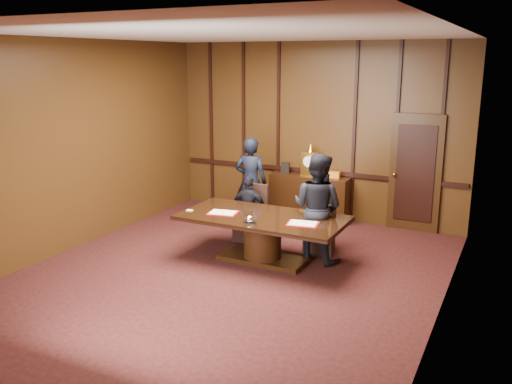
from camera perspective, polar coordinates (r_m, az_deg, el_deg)
room at (r=7.86m, az=-1.90°, el=3.26°), size 7.00×7.04×3.50m
sideboard at (r=10.93m, az=5.66°, el=-0.39°), size 1.60×0.45×1.54m
conference_table at (r=8.60m, az=0.70°, el=-4.13°), size 2.62×1.32×0.76m
folder_left at (r=8.69m, az=-3.49°, el=-2.19°), size 0.51×0.41×0.02m
folder_right at (r=8.14m, az=4.95°, el=-3.34°), size 0.51×0.41×0.02m
inkstand at (r=8.13m, az=-0.68°, el=-2.96°), size 0.20×0.14×0.12m
notepad at (r=8.88m, az=-7.01°, el=-1.92°), size 0.11×0.09×0.01m
chair_left at (r=9.69m, az=-0.49°, el=-3.38°), size 0.50×0.50×0.99m
chair_right at (r=9.20m, az=6.72°, el=-4.43°), size 0.56×0.56×0.99m
signatory_left at (r=9.54m, az=-0.71°, el=-1.81°), size 0.72×0.38×1.18m
signatory_right at (r=9.05m, az=6.63°, el=-2.90°), size 0.58×0.40×1.14m
witness_left at (r=10.41m, az=-0.55°, el=1.10°), size 0.69×0.51×1.73m
witness_right at (r=8.62m, az=6.46°, el=-1.64°), size 0.94×0.79×1.75m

